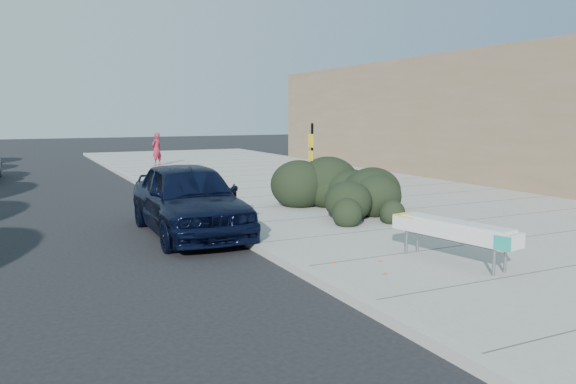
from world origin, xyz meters
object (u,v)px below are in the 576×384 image
at_px(sedan_navy, 189,198).
at_px(pedestrian, 157,149).
at_px(bench, 453,231).
at_px(bike_rack, 235,198).
at_px(sign_post, 312,159).

xyz_separation_m(sedan_navy, pedestrian, (3.03, 16.26, 0.16)).
relative_size(bench, pedestrian, 1.48).
bearing_deg(bike_rack, bench, -55.37).
bearing_deg(sign_post, pedestrian, 93.91).
relative_size(bench, bike_rack, 2.96).
relative_size(bench, sign_post, 1.06).
xyz_separation_m(sign_post, sedan_navy, (-4.11, -1.65, -0.66)).
xyz_separation_m(bike_rack, pedestrian, (1.63, 15.54, 0.34)).
height_order(bench, sign_post, sign_post).
bearing_deg(sign_post, bike_rack, -161.29).
bearing_deg(bike_rack, sign_post, 35.49).
xyz_separation_m(bench, bike_rack, (-1.90, 5.78, -0.07)).
xyz_separation_m(bench, pedestrian, (-0.27, 21.33, 0.26)).
relative_size(bike_rack, sign_post, 0.36).
height_order(bench, bike_rack, bike_rack).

